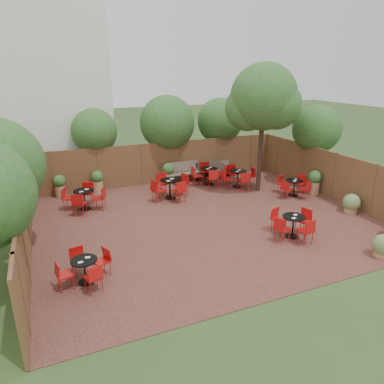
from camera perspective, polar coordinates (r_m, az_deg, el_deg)
name	(u,v)px	position (r m, az deg, el deg)	size (l,w,h in m)	color
ground	(206,220)	(13.17, 2.23, -4.58)	(80.00, 80.00, 0.00)	#354F23
courtyard_paving	(206,220)	(13.17, 2.23, -4.54)	(12.00, 10.00, 0.02)	#351C15
fence_back	(162,163)	(17.25, -4.80, 4.74)	(12.00, 0.08, 2.00)	brown
fence_left	(25,222)	(11.74, -25.36, -4.33)	(0.08, 10.00, 2.00)	brown
fence_right	(334,176)	(16.17, 21.94, 2.37)	(0.08, 10.00, 2.00)	brown
neighbour_building	(53,97)	(18.93, -21.56, 14.03)	(5.00, 4.00, 8.00)	silver
overhang_foliage	(136,139)	(14.03, -9.01, 8.43)	(15.70, 10.77, 2.68)	#27531B
courtyard_tree	(263,101)	(15.68, 11.48, 14.23)	(2.92, 2.85, 5.60)	black
park_bench_left	(184,172)	(17.36, -1.30, 3.29)	(1.62, 0.57, 0.99)	brown
park_bench_right	(217,169)	(18.10, 4.14, 3.67)	(1.39, 0.51, 0.85)	brown
bistro_tables	(199,194)	(14.49, 1.11, -0.28)	(10.75, 7.81, 0.96)	black
planters	(168,180)	(15.98, -3.83, 2.01)	(11.00, 4.54, 1.07)	#9F744F
low_shrubs	(375,222)	(13.62, 27.42, -4.38)	(2.49, 3.62, 0.73)	#9F744F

